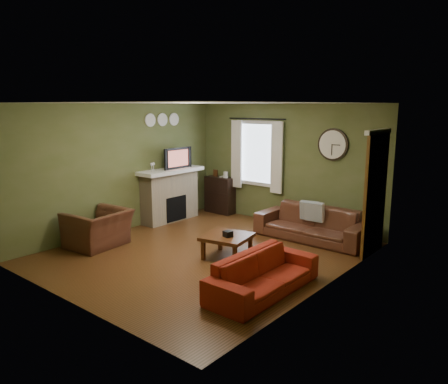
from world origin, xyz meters
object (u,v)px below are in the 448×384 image
Objects in this scene: sofa_red at (264,274)px; armchair at (98,229)px; coffee_table at (227,246)px; bookshelf at (220,195)px; sofa_brown at (312,224)px.

armchair is at bearing 94.54° from sofa_red.
armchair is (-3.49, -0.28, 0.07)m from sofa_red.
armchair is 1.39× the size of coffee_table.
bookshelf reaches higher than coffee_table.
bookshelf is 0.84× the size of armchair.
sofa_red is 1.78× the size of armchair.
sofa_brown reaches higher than sofa_red.
bookshelf is 3.40m from armchair.
sofa_brown is at bearing -10.69° from bookshelf.
sofa_brown reaches higher than coffee_table.
sofa_red is (0.67, -2.60, -0.05)m from sofa_brown.
coffee_table is at bearing -47.57° from bookshelf.
bookshelf is 4.64m from sofa_red.
sofa_red is (3.43, -3.12, -0.17)m from bookshelf.
coffee_table is at bearing 108.33° from armchair.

